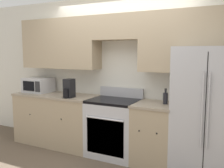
{
  "coord_description": "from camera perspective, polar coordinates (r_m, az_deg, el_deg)",
  "views": [
    {
      "loc": [
        1.76,
        -3.18,
        1.66
      ],
      "look_at": [
        -0.0,
        0.31,
        1.16
      ],
      "focal_mm": 40.0,
      "sensor_mm": 36.0,
      "label": 1
    }
  ],
  "objects": [
    {
      "name": "lower_cabinets_left",
      "position": [
        4.68,
        -12.48,
        -7.79
      ],
      "size": [
        1.55,
        0.64,
        0.91
      ],
      "color": "tan",
      "rests_on": "ground_plane"
    },
    {
      "name": "bottle",
      "position": [
        3.71,
        12.1,
        -3.12
      ],
      "size": [
        0.07,
        0.07,
        0.23
      ],
      "color": "black",
      "rests_on": "lower_cabinets_right"
    },
    {
      "name": "wall_back",
      "position": [
        4.15,
        1.64,
        5.52
      ],
      "size": [
        8.0,
        0.39,
        2.6
      ],
      "color": "silver",
      "rests_on": "ground_plane"
    },
    {
      "name": "ground_plane",
      "position": [
        3.99,
        -2.1,
        -17.3
      ],
      "size": [
        12.0,
        12.0,
        0.0
      ],
      "primitive_type": "plane",
      "color": "brown"
    },
    {
      "name": "microwave",
      "position": [
        4.92,
        -16.49,
        -0.19
      ],
      "size": [
        0.49,
        0.41,
        0.27
      ],
      "color": "#B7B7BC",
      "rests_on": "lower_cabinets_left"
    },
    {
      "name": "lower_cabinets_right",
      "position": [
        3.84,
        9.65,
        -11.11
      ],
      "size": [
        0.59,
        0.64,
        0.91
      ],
      "color": "tan",
      "rests_on": "ground_plane"
    },
    {
      "name": "oven_range",
      "position": [
        4.07,
        0.42,
        -9.85
      ],
      "size": [
        0.78,
        0.65,
        1.07
      ],
      "color": "#B7B7BC",
      "rests_on": "ground_plane"
    },
    {
      "name": "coffee_maker",
      "position": [
        4.19,
        -9.88,
        -1.13
      ],
      "size": [
        0.15,
        0.22,
        0.31
      ],
      "color": "black",
      "rests_on": "lower_cabinets_left"
    },
    {
      "name": "refrigerator",
      "position": [
        3.65,
        21.16,
        -5.78
      ],
      "size": [
        0.9,
        0.77,
        1.74
      ],
      "color": "#B7B7BC",
      "rests_on": "ground_plane"
    }
  ]
}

